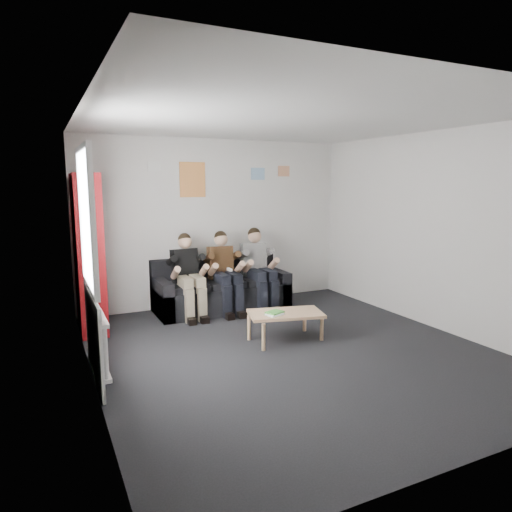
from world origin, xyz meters
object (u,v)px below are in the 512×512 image
Objects in this scene: sofa at (221,291)px; coffee_table at (286,316)px; person_left at (189,276)px; bookshelf at (89,253)px; person_right at (259,269)px; person_middle at (225,272)px.

sofa is 2.26× the size of coffee_table.
sofa is 0.70m from person_left.
bookshelf is 1.66× the size of person_right.
person_middle is (0.00, -0.19, 0.34)m from sofa.
bookshelf reaches higher than person_right.
person_left is at bearing 117.00° from coffee_table.
person_middle is at bearing -90.00° from sofa.
person_right reaches higher than coffee_table.
person_left reaches higher than sofa.
coffee_table is 0.74× the size of person_left.
coffee_table is (0.21, -1.75, 0.03)m from sofa.
person_middle is (-0.21, 1.55, 0.30)m from coffee_table.
person_middle is at bearing 97.62° from coffee_table.
sofa is at bearing 96.78° from coffee_table.
bookshelf is 2.30× the size of coffee_table.
person_left is 0.98× the size of person_right.
bookshelf is 2.59m from person_right.
person_left is at bearing 1.80° from bookshelf.
bookshelf reaches higher than coffee_table.
coffee_table is 1.77m from person_left.
coffee_table is 1.63m from person_right.
coffee_table is at bearing -67.61° from person_left.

